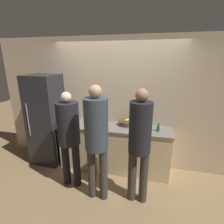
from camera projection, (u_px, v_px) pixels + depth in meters
name	position (u px, v px, depth m)	size (l,w,h in m)	color
ground_plane	(110.00, 177.00, 3.37)	(14.00, 14.00, 0.00)	#8C704C
wall_back	(118.00, 104.00, 3.55)	(5.20, 0.06, 2.60)	#C6B293
counter	(114.00, 147.00, 3.54)	(2.19, 0.59, 0.92)	beige
refrigerator	(47.00, 120.00, 3.69)	(0.62, 0.63, 1.88)	#232328
person_left	(69.00, 132.00, 2.89)	(0.37, 0.37, 1.69)	black
person_center	(96.00, 135.00, 2.57)	(0.35, 0.35, 1.85)	#38332D
person_right	(140.00, 139.00, 2.52)	(0.32, 0.32, 1.81)	#38332D
fruit_bowl	(126.00, 123.00, 3.45)	(0.28, 0.28, 0.13)	#4C3323
utensil_crock	(76.00, 117.00, 3.72)	(0.12, 0.12, 0.24)	#3D424C
bottle_green	(158.00, 128.00, 3.15)	(0.06, 0.06, 0.14)	#236033
bottle_red	(87.00, 120.00, 3.58)	(0.05, 0.05, 0.15)	red
bottle_clear	(72.00, 121.00, 3.44)	(0.08, 0.08, 0.19)	silver
cup_yellow	(97.00, 122.00, 3.52)	(0.09, 0.09, 0.08)	gold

